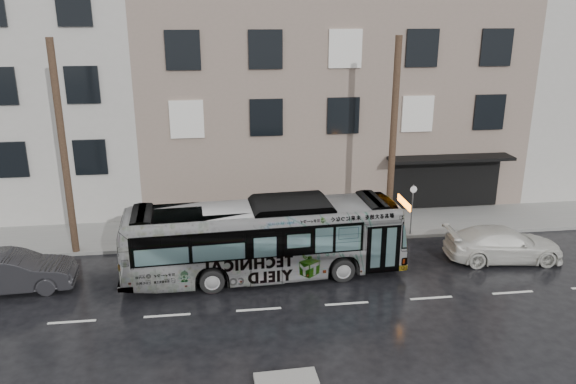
% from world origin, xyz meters
% --- Properties ---
extents(ground, '(120.00, 120.00, 0.00)m').
position_xyz_m(ground, '(0.00, 0.00, 0.00)').
color(ground, black).
rests_on(ground, ground).
extents(sidewalk, '(90.00, 3.60, 0.15)m').
position_xyz_m(sidewalk, '(0.00, 4.90, 0.07)').
color(sidewalk, gray).
rests_on(sidewalk, ground).
extents(building_taupe, '(20.00, 12.00, 11.00)m').
position_xyz_m(building_taupe, '(5.00, 12.70, 5.50)').
color(building_taupe, gray).
rests_on(building_taupe, ground).
extents(utility_pole_front, '(0.30, 0.30, 9.00)m').
position_xyz_m(utility_pole_front, '(6.50, 3.30, 4.65)').
color(utility_pole_front, '#4C3626').
rests_on(utility_pole_front, sidewalk).
extents(utility_pole_rear, '(0.30, 0.30, 9.00)m').
position_xyz_m(utility_pole_rear, '(-7.50, 3.30, 4.65)').
color(utility_pole_rear, '#4C3626').
rests_on(utility_pole_rear, sidewalk).
extents(sign_post, '(0.06, 0.06, 2.40)m').
position_xyz_m(sign_post, '(7.60, 3.30, 1.35)').
color(sign_post, slate).
rests_on(sign_post, sidewalk).
extents(bus, '(11.23, 3.19, 3.09)m').
position_xyz_m(bus, '(0.45, 0.23, 1.55)').
color(bus, '#B2B2B2').
rests_on(bus, ground).
extents(white_sedan, '(5.06, 2.44, 1.42)m').
position_xyz_m(white_sedan, '(10.63, 0.35, 0.71)').
color(white_sedan, beige).
rests_on(white_sedan, ground).
extents(dark_sedan, '(4.66, 1.88, 1.50)m').
position_xyz_m(dark_sedan, '(-9.09, 0.18, 0.75)').
color(dark_sedan, black).
rests_on(dark_sedan, ground).
extents(slush_pile, '(1.83, 0.86, 0.18)m').
position_xyz_m(slush_pile, '(0.44, -6.74, 0.09)').
color(slush_pile, gray).
rests_on(slush_pile, ground).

